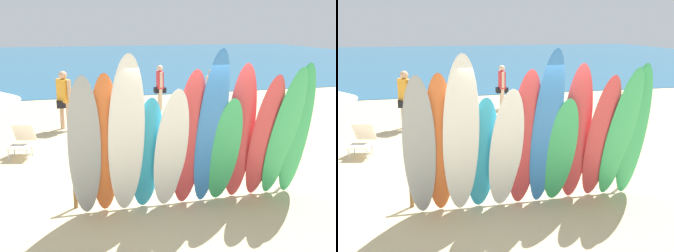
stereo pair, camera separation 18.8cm
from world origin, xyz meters
The scene contains 19 objects.
ground centered at (0.00, 14.00, 0.00)m, with size 60.00×60.00×0.00m, color #D3BC8C.
ocean_water centered at (0.00, 30.69, 0.01)m, with size 60.00×40.00×0.02m, color #235B7F.
surfboard_rack centered at (0.00, 0.00, 0.63)m, with size 4.12×0.07×0.78m.
surfboard_grey_0 centered at (-1.83, -0.64, 1.22)m, with size 0.50×0.07×2.54m, color #999EA3.
surfboard_orange_1 centered at (-1.52, -0.57, 1.22)m, with size 0.49×0.08×2.53m, color orange.
surfboard_white_2 centered at (-1.20, -0.69, 1.36)m, with size 0.57×0.07×2.83m, color white.
surfboard_teal_3 centered at (-0.84, -0.51, 1.02)m, with size 0.52×0.07×2.10m, color #289EC6.
surfboard_white_4 centered at (-0.46, -0.60, 1.09)m, with size 0.56×0.06×2.26m, color white.
surfboard_red_5 centered at (-0.14, -0.56, 1.23)m, with size 0.54×0.08×2.51m, color #D13D42.
surfboard_blue_6 centered at (0.20, -0.63, 1.38)m, with size 0.49×0.08×2.84m, color #337AD1.
surfboard_green_7 centered at (0.51, -0.52, 0.98)m, with size 0.56×0.07×2.02m, color #38B266.
surfboard_red_8 centered at (0.78, -0.49, 1.25)m, with size 0.51×0.08×2.55m, color #D13D42.
surfboard_red_9 centered at (1.21, -0.58, 1.17)m, with size 0.52×0.07×2.43m, color #D13D42.
surfboard_green_10 centered at (1.54, -0.62, 1.23)m, with size 0.53×0.07×2.56m, color #38B266.
surfboard_green_11 centered at (1.82, -0.58, 1.25)m, with size 0.47×0.08×2.56m, color #38B266.
beachgoer_near_rack centered at (-2.08, 5.50, 1.01)m, with size 0.46×0.58×1.76m.
beachgoer_by_water centered at (2.87, 6.44, 0.91)m, with size 0.47×0.42×1.57m.
beachgoer_photographing centered at (1.33, 7.60, 0.94)m, with size 0.43×0.62×1.64m.
beach_chair_red centered at (-3.11, 3.18, 0.42)m, with size 0.66×0.85×0.79m.
Camera 2 is at (-1.91, -6.69, 3.10)m, focal length 43.36 mm.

